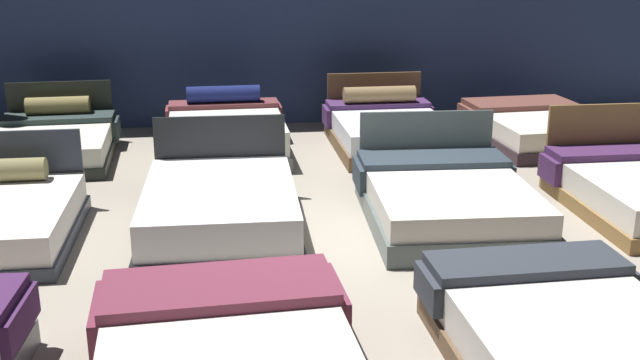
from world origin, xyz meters
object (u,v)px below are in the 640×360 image
at_px(bed_10, 388,130).
at_px(bed_11, 536,128).
at_px(bed_5, 220,208).
at_px(bed_9, 226,134).
at_px(bed_8, 53,142).
at_px(bed_6, 446,199).
at_px(bed_2, 565,339).

height_order(bed_10, bed_11, bed_10).
xyz_separation_m(bed_5, bed_9, (0.10, 2.78, 0.03)).
bearing_deg(bed_8, bed_5, -55.91).
xyz_separation_m(bed_6, bed_11, (2.13, 2.84, -0.02)).
distance_m(bed_5, bed_10, 3.63).
bearing_deg(bed_9, bed_5, -93.43).
xyz_separation_m(bed_2, bed_8, (-4.30, 5.70, -0.01)).
xyz_separation_m(bed_2, bed_6, (0.04, 2.81, 0.01)).
xyz_separation_m(bed_6, bed_10, (0.04, 2.87, 0.01)).
bearing_deg(bed_9, bed_2, -70.95).
bearing_deg(bed_10, bed_9, -179.22).
bearing_deg(bed_8, bed_6, -36.04).
bearing_deg(bed_10, bed_6, -91.39).
height_order(bed_5, bed_9, bed_5).
height_order(bed_2, bed_10, bed_10).
bearing_deg(bed_2, bed_8, 125.82).
distance_m(bed_6, bed_8, 5.22).
distance_m(bed_2, bed_8, 7.14).
distance_m(bed_2, bed_11, 6.05).
bearing_deg(bed_11, bed_5, -150.73).
height_order(bed_2, bed_9, bed_9).
height_order(bed_6, bed_10, bed_6).
distance_m(bed_2, bed_10, 5.68).
relative_size(bed_2, bed_11, 0.94).
xyz_separation_m(bed_6, bed_8, (-4.34, 2.90, -0.01)).
bearing_deg(bed_5, bed_11, 33.88).
bearing_deg(bed_2, bed_9, 109.15).
height_order(bed_9, bed_10, bed_10).
distance_m(bed_9, bed_11, 4.26).
xyz_separation_m(bed_8, bed_11, (6.47, -0.06, -0.01)).
xyz_separation_m(bed_5, bed_6, (2.23, -0.04, -0.00)).
height_order(bed_2, bed_6, bed_6).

